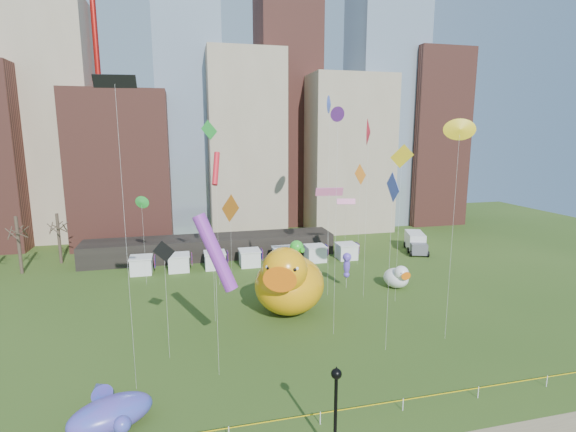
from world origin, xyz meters
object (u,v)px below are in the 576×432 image
object	(u,v)px
big_duck	(289,281)
seahorse_purple	(347,263)
box_truck	(416,242)
seahorse_green	(296,257)
lamppost	(336,404)
small_duck	(397,277)
whale_inflatable	(110,412)

from	to	relation	value
big_duck	seahorse_purple	size ratio (longest dim) A/B	2.46
seahorse_purple	box_truck	world-z (taller)	seahorse_purple
seahorse_green	box_truck	world-z (taller)	seahorse_green
lamppost	box_truck	xyz separation A→B (m)	(28.78, 40.62, -2.12)
small_duck	lamppost	size ratio (longest dim) A/B	0.69
seahorse_purple	lamppost	world-z (taller)	lamppost
seahorse_green	box_truck	size ratio (longest dim) A/B	1.00
small_duck	lamppost	xyz separation A→B (m)	(-17.50, -25.56, 2.23)
whale_inflatable	lamppost	xyz separation A→B (m)	(13.17, -6.28, 2.55)
big_duck	seahorse_green	distance (m)	3.29
small_duck	seahorse_green	xyz separation A→B (m)	(-13.59, -2.12, 4.10)
big_duck	box_truck	bearing A→B (deg)	60.84
whale_inflatable	lamppost	size ratio (longest dim) A/B	1.13
big_duck	whale_inflatable	size ratio (longest dim) A/B	1.67
small_duck	big_duck	bearing A→B (deg)	-169.52
big_duck	box_truck	distance (m)	32.74
seahorse_purple	whale_inflatable	size ratio (longest dim) A/B	0.68
small_duck	whale_inflatable	size ratio (longest dim) A/B	0.62
seahorse_green	whale_inflatable	world-z (taller)	seahorse_green
lamppost	seahorse_purple	bearing A→B (deg)	67.12
box_truck	seahorse_purple	bearing A→B (deg)	-122.47
big_duck	seahorse_green	bearing A→B (deg)	82.39
seahorse_purple	lamppost	bearing A→B (deg)	-91.63
big_duck	small_duck	size ratio (longest dim) A/B	2.70
seahorse_green	whale_inflatable	xyz separation A→B (m)	(-17.09, -17.17, -4.43)
small_duck	seahorse_purple	size ratio (longest dim) A/B	0.91
seahorse_green	whale_inflatable	distance (m)	24.62
lamppost	box_truck	size ratio (longest dim) A/B	0.80
whale_inflatable	seahorse_purple	bearing A→B (deg)	17.38
small_duck	lamppost	bearing A→B (deg)	-130.18
lamppost	box_truck	world-z (taller)	lamppost
seahorse_purple	whale_inflatable	distance (m)	32.22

